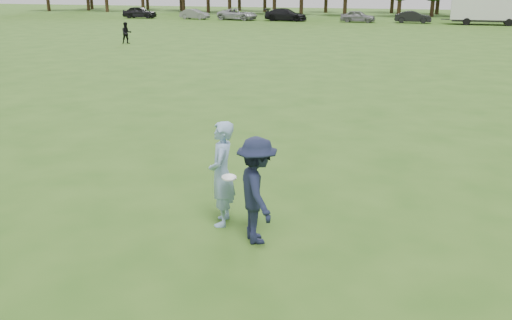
# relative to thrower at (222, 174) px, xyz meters

# --- Properties ---
(ground) EXTENTS (200.00, 200.00, 0.00)m
(ground) POSITION_rel_thrower_xyz_m (-0.50, 0.06, -1.01)
(ground) COLOR #2C5517
(ground) RESTS_ON ground
(thrower) EXTENTS (0.65, 0.84, 2.03)m
(thrower) POSITION_rel_thrower_xyz_m (0.00, 0.00, 0.00)
(thrower) COLOR #88A7D2
(thrower) RESTS_ON ground
(defender) EXTENTS (1.28, 1.44, 1.93)m
(defender) POSITION_rel_thrower_xyz_m (0.86, -0.50, -0.05)
(defender) COLOR #181D35
(defender) RESTS_ON ground
(player_far_a) EXTENTS (1.00, 1.00, 1.64)m
(player_far_a) POSITION_rel_thrower_xyz_m (-19.45, 28.74, -0.19)
(player_far_a) COLOR black
(player_far_a) RESTS_ON ground
(car_a) EXTENTS (4.77, 2.36, 1.56)m
(car_a) POSITION_rel_thrower_xyz_m (-35.53, 58.74, -0.23)
(car_a) COLOR black
(car_a) RESTS_ON ground
(car_b) EXTENTS (4.08, 1.80, 1.30)m
(car_b) POSITION_rel_thrower_xyz_m (-27.45, 59.00, -0.36)
(car_b) COLOR slate
(car_b) RESTS_ON ground
(car_c) EXTENTS (5.47, 2.99, 1.45)m
(car_c) POSITION_rel_thrower_xyz_m (-21.42, 59.11, -0.29)
(car_c) COLOR #A7A7AC
(car_c) RESTS_ON ground
(car_d) EXTENTS (5.40, 2.30, 1.55)m
(car_d) POSITION_rel_thrower_xyz_m (-14.97, 59.15, -0.24)
(car_d) COLOR black
(car_d) RESTS_ON ground
(car_e) EXTENTS (4.24, 1.80, 1.43)m
(car_e) POSITION_rel_thrower_xyz_m (-5.95, 59.44, -0.30)
(car_e) COLOR gray
(car_e) RESTS_ON ground
(car_f) EXTENTS (4.29, 1.58, 1.40)m
(car_f) POSITION_rel_thrower_xyz_m (0.48, 60.22, -0.31)
(car_f) COLOR black
(car_f) RESTS_ON ground
(disc_in_play) EXTENTS (0.28, 0.28, 0.07)m
(disc_in_play) POSITION_rel_thrower_xyz_m (0.27, -0.33, 0.07)
(disc_in_play) COLOR white
(disc_in_play) RESTS_ON ground
(cargo_trailer) EXTENTS (9.00, 2.75, 3.20)m
(cargo_trailer) POSITION_rel_thrower_xyz_m (8.64, 59.64, 0.76)
(cargo_trailer) COLOR silver
(cargo_trailer) RESTS_ON ground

